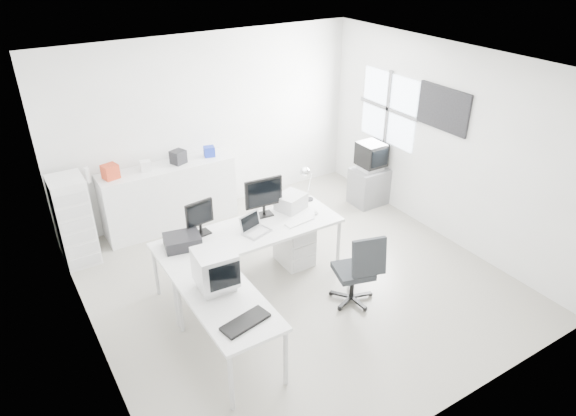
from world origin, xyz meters
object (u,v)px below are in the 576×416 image
laptop (257,226)px  side_desk (229,329)px  drawer_pedestal (294,243)px  crt_tv (371,157)px  crt_monitor (215,269)px  filing_cabinet (74,221)px  inkjet_printer (182,241)px  office_chair (353,268)px  lcd_monitor_small (200,218)px  lcd_monitor_large (264,197)px  laser_printer (291,202)px  sideboard (170,196)px  tv_cabinet (369,186)px  main_desk (251,255)px

laptop → side_desk: bearing=-149.9°
drawer_pedestal → crt_tv: 2.23m
crt_monitor → filing_cabinet: 2.71m
inkjet_printer → office_chair: bearing=-22.8°
side_desk → lcd_monitor_small: 1.51m
side_desk → inkjet_printer: (0.00, 1.20, 0.45)m
office_chair → inkjet_printer: bearing=162.3°
lcd_monitor_large → laser_printer: bearing=0.5°
laptop → laser_printer: laptop is taller
laser_printer → sideboard: bearing=104.5°
sideboard → lcd_monitor_large: bearing=-66.4°
inkjet_printer → tv_cabinet: (3.55, 0.77, -0.52)m
lcd_monitor_large → sideboard: lcd_monitor_large is taller
crt_monitor → tv_cabinet: size_ratio=0.79×
laptop → sideboard: 2.08m
drawer_pedestal → crt_tv: crt_tv is taller
main_desk → laptop: bearing=-63.4°
drawer_pedestal → inkjet_printer: (-1.55, 0.05, 0.52)m
inkjet_printer → lcd_monitor_small: size_ratio=0.91×
main_desk → crt_monitor: 1.35m
inkjet_printer → sideboard: size_ratio=0.21×
side_desk → tv_cabinet: size_ratio=2.27×
laser_printer → crt_monitor: crt_monitor is taller
tv_cabinet → drawer_pedestal: bearing=-157.7°
laser_printer → filing_cabinet: bearing=131.3°
laser_printer → office_chair: 1.32m
lcd_monitor_small → tv_cabinet: (3.25, 0.62, -0.67)m
office_chair → filing_cabinet: size_ratio=0.78×
main_desk → filing_cabinet: 2.46m
lcd_monitor_large → filing_cabinet: (-2.15, 1.41, -0.39)m
drawer_pedestal → filing_cabinet: size_ratio=0.48×
laser_printer → tv_cabinet: bearing=-0.7°
drawer_pedestal → office_chair: (0.15, -1.09, 0.19)m
main_desk → lcd_monitor_large: size_ratio=4.47×
office_chair → crt_tv: bearing=62.0°
side_desk → tv_cabinet: side_desk is taller
lcd_monitor_small → laser_printer: bearing=-8.8°
laptop → crt_tv: crt_tv is taller
lcd_monitor_large → laptop: lcd_monitor_large is taller
sideboard → laser_printer: bearing=-56.3°
crt_tv → side_desk: bearing=-151.0°
side_desk → crt_monitor: size_ratio=2.87×
lcd_monitor_small → laptop: (0.60, -0.35, -0.12)m
inkjet_printer → filing_cabinet: size_ratio=0.33×
laptop → filing_cabinet: bearing=118.5°
crt_tv → sideboard: 3.26m
side_desk → office_chair: (1.70, 0.06, 0.11)m
drawer_pedestal → filing_cabinet: filing_cabinet is taller
laptop → sideboard: sideboard is taller
side_desk → lcd_monitor_large: lcd_monitor_large is taller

